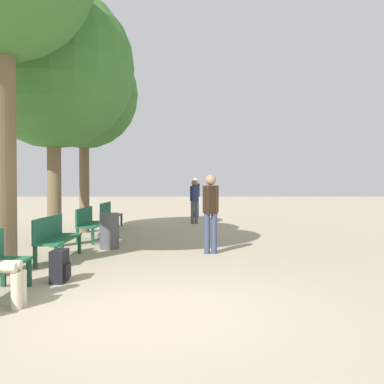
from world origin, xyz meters
name	(u,v)px	position (x,y,z in m)	size (l,w,h in m)	color
ground_plane	(144,309)	(0.00, 0.00, 0.00)	(80.00, 80.00, 0.00)	tan
bench_row_1	(55,235)	(-2.00, 3.13, 0.48)	(0.45, 1.64, 0.83)	#1E6042
bench_row_2	(89,221)	(-2.00, 5.94, 0.48)	(0.45, 1.64, 0.83)	#1E6042
bench_row_3	(109,213)	(-2.00, 8.76, 0.48)	(0.45, 1.64, 0.83)	#1E6042
tree_row_1	(53,68)	(-2.54, 4.85, 4.07)	(3.67, 3.67, 5.93)	brown
tree_row_2	(84,95)	(-2.54, 7.70, 4.05)	(3.17, 3.17, 5.66)	brown
backpack	(60,266)	(-1.38, 1.36, 0.23)	(0.24, 0.38, 0.48)	black
pedestrian_near	(211,208)	(0.99, 3.86, 0.94)	(0.33, 0.28, 1.64)	#384260
pedestrian_mid	(196,195)	(0.86, 13.27, 0.96)	(0.34, 0.24, 1.67)	#384260
pedestrian_far	(194,199)	(0.75, 10.29, 0.90)	(0.32, 0.28, 1.57)	#4C4C4C
trash_bin	(109,231)	(-1.23, 4.54, 0.40)	(0.43, 0.43, 0.79)	#4C4C51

